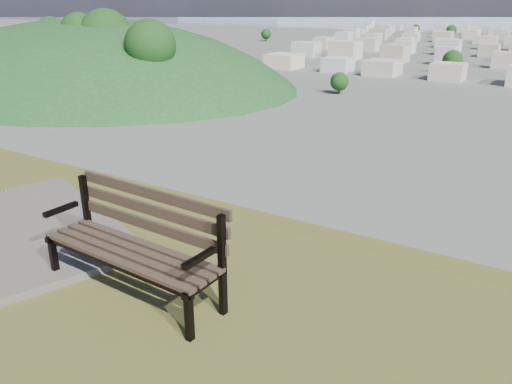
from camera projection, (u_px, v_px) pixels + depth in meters
The scene contains 2 objects.
park_bench at pixel (137, 238), 4.19m from camera, with size 1.72×0.62×0.89m.
green_wooded_hill at pixel (93, 84), 177.68m from camera, with size 175.43×140.34×87.71m.
Camera 1 is at (2.01, -0.41, 27.35)m, focal length 35.00 mm.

